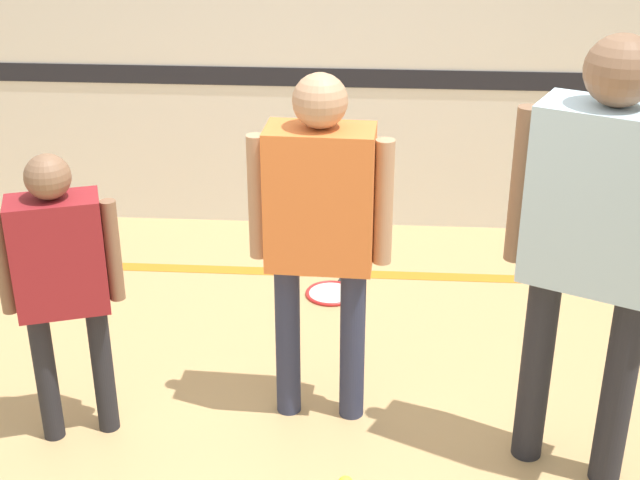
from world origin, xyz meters
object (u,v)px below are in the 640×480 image
person_student_right (599,222)px  racket_spare_on_floor (332,292)px  person_instructor (320,216)px  person_student_left (60,270)px  tennis_ball_by_spare_racket (359,282)px

person_student_right → racket_spare_on_floor: bearing=-28.1°
person_instructor → racket_spare_on_floor: bearing=93.0°
person_instructor → racket_spare_on_floor: 1.52m
person_student_left → racket_spare_on_floor: 1.92m
person_instructor → person_student_left: person_instructor is taller
person_student_right → person_student_left: bearing=23.2°
person_student_right → tennis_ball_by_spare_racket: bearing=-33.9°
person_student_left → tennis_ball_by_spare_racket: bearing=32.0°
person_instructor → person_student_left: (-1.07, -0.23, -0.18)m
person_student_left → tennis_ball_by_spare_racket: person_student_left is taller
person_student_right → tennis_ball_by_spare_racket: size_ratio=28.03×
person_student_right → tennis_ball_by_spare_racket: person_student_right is taller
person_student_right → racket_spare_on_floor: person_student_right is taller
person_instructor → racket_spare_on_floor: (-0.01, 1.16, -0.99)m
person_student_right → tennis_ball_by_spare_racket: (-0.93, 1.57, -1.11)m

